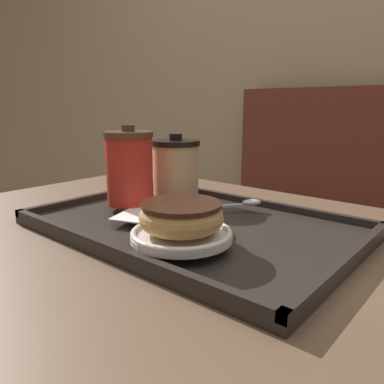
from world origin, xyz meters
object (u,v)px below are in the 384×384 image
coffee_cup_rear (176,167)px  donut_chocolate_glazed (181,216)px  coffee_cup_front (129,168)px  spoon (242,203)px

coffee_cup_rear → donut_chocolate_glazed: bearing=-45.6°
coffee_cup_front → coffee_cup_rear: 0.11m
coffee_cup_rear → donut_chocolate_glazed: size_ratio=1.08×
coffee_cup_front → coffee_cup_rear: bearing=84.5°
coffee_cup_rear → spoon: (0.15, 0.01, -0.05)m
coffee_cup_rear → donut_chocolate_glazed: coffee_cup_rear is taller
donut_chocolate_glazed → spoon: size_ratio=0.96×
spoon → donut_chocolate_glazed: bearing=-135.6°
coffee_cup_front → coffee_cup_rear: size_ratio=1.17×
coffee_cup_front → donut_chocolate_glazed: (0.20, -0.08, -0.03)m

